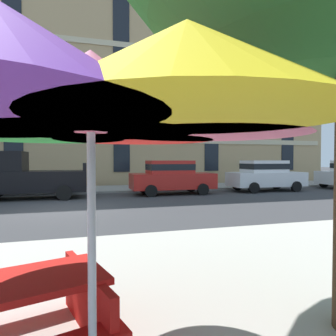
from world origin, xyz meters
name	(u,v)px	position (x,y,z in m)	size (l,w,h in m)	color
ground_plane	(60,210)	(0.00, 0.00, 0.00)	(120.00, 120.00, 0.00)	#38383A
sidewalk_far	(69,190)	(0.00, 6.80, 0.06)	(56.00, 3.60, 0.12)	gray
apartment_building	(73,67)	(0.00, 14.99, 9.60)	(39.94, 12.08, 19.20)	tan
pickup_black	(24,177)	(-1.83, 3.70, 1.03)	(5.10, 2.12, 2.20)	black
sedan_red	(172,176)	(5.29, 3.70, 0.95)	(4.40, 1.98, 1.78)	#B21E19
sedan_white	(265,175)	(11.00, 3.70, 0.95)	(4.40, 1.98, 1.78)	silver
patio_umbrella	(91,96)	(0.90, -9.00, 2.25)	(3.30, 3.07, 2.57)	silver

